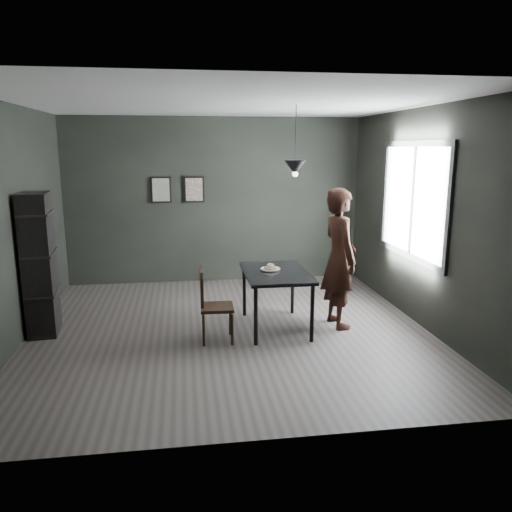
{
  "coord_description": "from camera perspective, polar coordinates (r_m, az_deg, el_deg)",
  "views": [
    {
      "loc": [
        -0.55,
        -6.04,
        2.29
      ],
      "look_at": [
        0.35,
        0.05,
        0.95
      ],
      "focal_mm": 35.0,
      "sensor_mm": 36.0,
      "label": 1
    }
  ],
  "objects": [
    {
      "name": "shelf_unit",
      "position": [
        6.7,
        -23.51,
        -0.89
      ],
      "size": [
        0.39,
        0.62,
        1.76
      ],
      "primitive_type": "cube",
      "rotation": [
        0.0,
        0.0,
        0.1
      ],
      "color": "black",
      "rests_on": "ground"
    },
    {
      "name": "ground",
      "position": [
        6.48,
        -3.03,
        -8.42
      ],
      "size": [
        5.0,
        5.0,
        0.0
      ],
      "primitive_type": "plane",
      "color": "#35302E",
      "rests_on": "ground"
    },
    {
      "name": "ceiling",
      "position": [
        6.09,
        -3.34,
        17.07
      ],
      "size": [
        5.0,
        5.0,
        0.02
      ],
      "color": "silver",
      "rests_on": "ground"
    },
    {
      "name": "pendant_lamp",
      "position": [
        6.3,
        4.51,
        10.07
      ],
      "size": [
        0.28,
        0.28,
        0.86
      ],
      "color": "black",
      "rests_on": "ground"
    },
    {
      "name": "donut_pile",
      "position": [
        6.41,
        1.66,
        -1.3
      ],
      "size": [
        0.17,
        0.17,
        0.07
      ],
      "rotation": [
        0.0,
        0.0,
        -0.31
      ],
      "color": "beige",
      "rests_on": "white_plate"
    },
    {
      "name": "white_plate",
      "position": [
        6.42,
        1.66,
        -1.56
      ],
      "size": [
        0.23,
        0.23,
        0.01
      ],
      "primitive_type": "cylinder",
      "color": "white",
      "rests_on": "cafe_table"
    },
    {
      "name": "back_wall",
      "position": [
        8.6,
        -4.71,
        6.31
      ],
      "size": [
        5.0,
        0.1,
        2.8
      ],
      "primitive_type": "cube",
      "color": "black",
      "rests_on": "ground"
    },
    {
      "name": "cafe_table",
      "position": [
        6.36,
        2.3,
        -2.48
      ],
      "size": [
        0.8,
        1.2,
        0.75
      ],
      "color": "black",
      "rests_on": "ground"
    },
    {
      "name": "framed_print_right",
      "position": [
        8.54,
        -7.09,
        7.56
      ],
      "size": [
        0.34,
        0.04,
        0.44
      ],
      "color": "black",
      "rests_on": "ground"
    },
    {
      "name": "woman",
      "position": [
        6.49,
        9.5,
        -0.25
      ],
      "size": [
        0.51,
        0.71,
        1.8
      ],
      "primitive_type": "imported",
      "rotation": [
        0.0,
        0.0,
        1.69
      ],
      "color": "black",
      "rests_on": "ground"
    },
    {
      "name": "window_assembly",
      "position": [
        6.97,
        17.46,
        6.04
      ],
      "size": [
        0.04,
        1.96,
        1.56
      ],
      "color": "white",
      "rests_on": "ground"
    },
    {
      "name": "framed_print_left",
      "position": [
        8.54,
        -10.81,
        7.44
      ],
      "size": [
        0.34,
        0.04,
        0.44
      ],
      "color": "black",
      "rests_on": "ground"
    },
    {
      "name": "wood_chair",
      "position": [
        5.99,
        -5.25,
        -5.03
      ],
      "size": [
        0.4,
        0.4,
        0.9
      ],
      "rotation": [
        0.0,
        0.0,
        -0.03
      ],
      "color": "black",
      "rests_on": "ground"
    }
  ]
}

